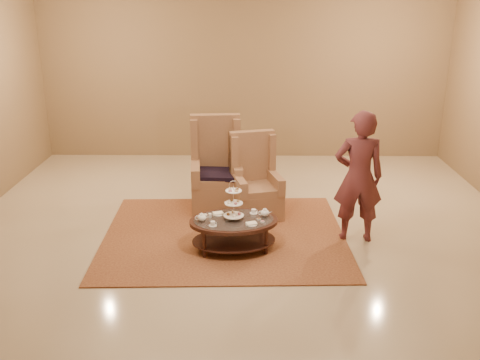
{
  "coord_description": "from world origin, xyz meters",
  "views": [
    {
      "loc": [
        0.05,
        -6.62,
        3.18
      ],
      "look_at": [
        -0.03,
        0.2,
        0.79
      ],
      "focal_mm": 40.0,
      "sensor_mm": 36.0,
      "label": 1
    }
  ],
  "objects_px": {
    "person": "(358,177)",
    "tea_table": "(234,225)",
    "armchair_right": "(255,188)",
    "armchair_left": "(216,177)"
  },
  "relations": [
    {
      "from": "armchair_left",
      "to": "person",
      "type": "xyz_separation_m",
      "value": [
        1.94,
        -1.18,
        0.41
      ]
    },
    {
      "from": "person",
      "to": "tea_table",
      "type": "bearing_deg",
      "value": 13.09
    },
    {
      "from": "tea_table",
      "to": "armchair_left",
      "type": "xyz_separation_m",
      "value": [
        -0.31,
        1.52,
        0.13
      ]
    },
    {
      "from": "person",
      "to": "armchair_left",
      "type": "bearing_deg",
      "value": -29.87
    },
    {
      "from": "tea_table",
      "to": "person",
      "type": "bearing_deg",
      "value": 4.62
    },
    {
      "from": "armchair_right",
      "to": "person",
      "type": "bearing_deg",
      "value": -47.47
    },
    {
      "from": "person",
      "to": "armchair_right",
      "type": "bearing_deg",
      "value": -31.35
    },
    {
      "from": "armchair_left",
      "to": "person",
      "type": "height_order",
      "value": "person"
    },
    {
      "from": "tea_table",
      "to": "armchair_left",
      "type": "distance_m",
      "value": 1.55
    },
    {
      "from": "armchair_right",
      "to": "armchair_left",
      "type": "bearing_deg",
      "value": 137.52
    }
  ]
}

